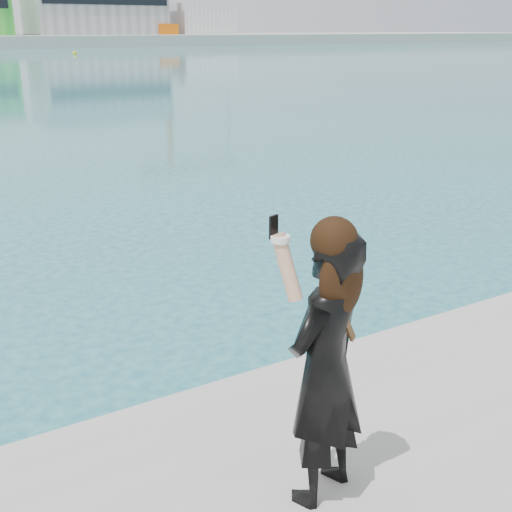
{
  "coord_description": "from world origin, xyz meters",
  "views": [
    {
      "loc": [
        -1.95,
        -2.68,
        3.24
      ],
      "look_at": [
        -0.13,
        0.35,
        1.98
      ],
      "focal_mm": 45.0,
      "sensor_mm": 36.0,
      "label": 1
    }
  ],
  "objects": [
    {
      "name": "woman",
      "position": [
        -0.13,
        -0.35,
        1.62
      ],
      "size": [
        0.65,
        0.54,
        1.62
      ],
      "rotation": [
        0.0,
        0.0,
        3.5
      ],
      "color": "black",
      "rests_on": "near_quay"
    },
    {
      "name": "flagpole_right",
      "position": [
        22.09,
        121.0,
        6.54
      ],
      "size": [
        1.28,
        0.16,
        8.0
      ],
      "color": "silver",
      "rests_on": "far_quay"
    },
    {
      "name": "buoy_near",
      "position": [
        22.93,
        84.64,
        0.0
      ],
      "size": [
        0.5,
        0.5,
        0.5
      ],
      "primitive_type": "sphere",
      "color": "yellow",
      "rests_on": "ground"
    },
    {
      "name": "ancillary_shed",
      "position": [
        62.0,
        126.0,
        5.0
      ],
      "size": [
        12.0,
        10.0,
        6.0
      ],
      "primitive_type": "cube",
      "color": "silver",
      "rests_on": "far_quay"
    },
    {
      "name": "warehouse_grey_right",
      "position": [
        40.0,
        127.98,
        8.26
      ],
      "size": [
        25.5,
        15.35,
        12.5
      ],
      "color": "gray",
      "rests_on": "far_quay"
    }
  ]
}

